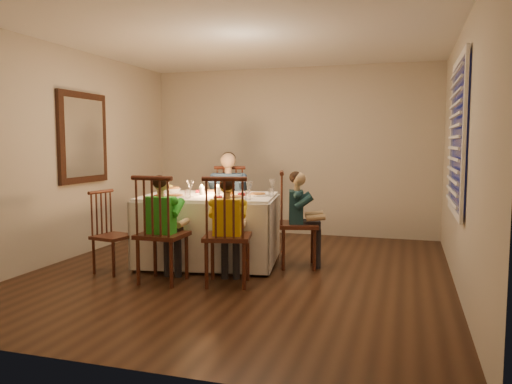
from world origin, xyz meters
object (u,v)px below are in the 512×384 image
(chair_near_left, at_px, (163,282))
(child_green, at_px, (163,282))
(adult, at_px, (229,248))
(child_yellow, at_px, (228,284))
(chair_extra, at_px, (114,272))
(serving_bowl, at_px, (173,190))
(chair_adult, at_px, (229,248))
(child_teal, at_px, (298,266))
(chair_end, at_px, (298,266))
(chair_near_right, at_px, (228,284))
(dining_table, at_px, (209,215))

(chair_near_left, xyz_separation_m, child_green, (0.00, 0.00, 0.00))
(adult, relative_size, child_yellow, 1.20)
(chair_extra, distance_m, serving_bowl, 1.27)
(serving_bowl, bearing_deg, chair_adult, 54.86)
(adult, height_order, child_green, adult)
(chair_adult, xyz_separation_m, serving_bowl, (-0.48, -0.69, 0.84))
(child_yellow, height_order, serving_bowl, serving_bowl)
(chair_adult, relative_size, child_yellow, 1.02)
(child_green, relative_size, child_teal, 1.00)
(chair_end, relative_size, child_teal, 1.01)
(chair_end, bearing_deg, chair_near_left, 116.90)
(child_yellow, bearing_deg, chair_end, -131.52)
(chair_extra, relative_size, child_yellow, 0.84)
(child_green, xyz_separation_m, child_teal, (1.20, 1.05, 0.00))
(child_green, bearing_deg, chair_end, -138.45)
(chair_extra, height_order, adult, adult)
(chair_near_right, height_order, chair_end, same)
(chair_extra, height_order, child_teal, child_teal)
(chair_end, xyz_separation_m, serving_bowl, (-1.61, 0.04, 0.84))
(adult, bearing_deg, chair_near_right, -83.82)
(chair_near_right, bearing_deg, dining_table, -68.87)
(child_green, bearing_deg, dining_table, -99.25)
(child_green, xyz_separation_m, serving_bowl, (-0.41, 1.09, 0.84))
(chair_adult, bearing_deg, child_teal, -46.42)
(child_green, height_order, serving_bowl, serving_bowl)
(chair_extra, bearing_deg, chair_adult, -15.42)
(chair_near_left, height_order, chair_end, same)
(child_green, distance_m, child_teal, 1.59)
(chair_near_right, xyz_separation_m, child_teal, (0.53, 0.94, 0.00))
(adult, bearing_deg, chair_end, -46.42)
(adult, bearing_deg, child_yellow, -83.82)
(child_yellow, distance_m, child_teal, 1.08)
(dining_table, relative_size, chair_near_left, 1.54)
(adult, relative_size, serving_bowl, 6.50)
(chair_adult, height_order, chair_near_right, same)
(chair_near_right, distance_m, child_yellow, 0.00)
(chair_adult, height_order, chair_near_left, same)
(child_yellow, relative_size, serving_bowl, 5.42)
(chair_end, bearing_deg, chair_adult, 43.11)
(chair_near_right, distance_m, child_green, 0.68)
(chair_near_right, height_order, child_teal, chair_near_right)
(child_green, height_order, child_yellow, child_green)
(adult, height_order, serving_bowl, serving_bowl)
(chair_near_left, height_order, adult, adult)
(chair_near_left, bearing_deg, chair_adult, -91.84)
(chair_near_left, relative_size, child_yellow, 1.02)
(child_yellow, distance_m, serving_bowl, 1.69)
(dining_table, xyz_separation_m, serving_bowl, (-0.57, 0.19, 0.26))
(chair_near_left, height_order, child_yellow, chair_near_left)
(dining_table, xyz_separation_m, child_teal, (1.05, 0.15, -0.58))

